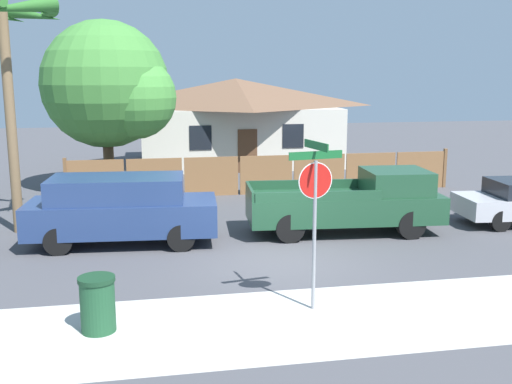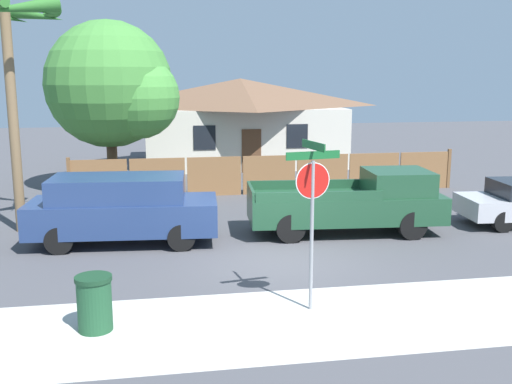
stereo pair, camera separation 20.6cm
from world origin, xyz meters
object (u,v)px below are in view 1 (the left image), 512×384
Objects in this scene: red_suv at (121,208)px; orange_pickup at (353,202)px; house at (236,119)px; palm_tree at (4,30)px; stop_sign at (315,196)px; oak_tree at (111,87)px; trash_bin at (98,304)px.

orange_pickup is at bearing 4.25° from red_suv.
house is 2.04× the size of red_suv.
house is 15.50m from palm_tree.
house is at bearing 75.94° from stop_sign.
oak_tree reaches higher than stop_sign.
palm_tree reaches higher than orange_pickup.
oak_tree is at bearing 137.11° from orange_pickup.
oak_tree is 6.39m from palm_tree.
oak_tree is at bearing 66.08° from palm_tree.
house reaches higher than red_suv.
trash_bin is (0.22, -13.07, -3.48)m from oak_tree.
palm_tree is 10.38m from stop_sign.
stop_sign is at bearing -71.74° from oak_tree.
orange_pickup is 8.72m from trash_bin.
stop_sign reaches higher than trash_bin.
house is 1.60× the size of oak_tree.
red_suv is 0.91× the size of orange_pickup.
red_suv is (-5.32, -14.47, -1.22)m from house.
red_suv is 6.43m from orange_pickup.
palm_tree is 9.42m from trash_bin.
oak_tree is (-5.79, -7.00, 1.78)m from house.
oak_tree reaches higher than red_suv.
palm_tree is 2.00× the size of stop_sign.
red_suv reaches higher than trash_bin.
oak_tree is 13.58m from stop_sign.
stop_sign is (-2.69, -5.29, 1.34)m from orange_pickup.
stop_sign is at bearing -112.47° from orange_pickup.
trash_bin is (-0.25, -5.60, -0.48)m from red_suv.
oak_tree is 13.53m from trash_bin.
stop_sign is (6.72, -7.14, -3.39)m from palm_tree.
oak_tree is 6.45× the size of trash_bin.
house is 3.18× the size of stop_sign.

